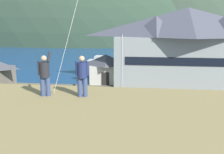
{
  "coord_description": "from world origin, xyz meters",
  "views": [
    {
      "loc": [
        3.3,
        -17.48,
        8.72
      ],
      "look_at": [
        -0.03,
        9.0,
        3.14
      ],
      "focal_mm": 40.64,
      "sensor_mm": 36.0,
      "label": 1
    }
  ],
  "objects_px": {
    "moored_boat_wharfside": "(94,67)",
    "parked_car_corner_spot": "(217,127)",
    "person_kite_flyer": "(45,74)",
    "moored_boat_inner_slip": "(100,62)",
    "parking_light_pole": "(122,63)",
    "wharf_dock": "(114,66)",
    "parked_car_lone_by_shed": "(122,125)",
    "parked_car_back_row_right": "(10,98)",
    "moored_boat_outer_mooring": "(132,64)",
    "parked_car_mid_row_far": "(154,102)",
    "harbor_lodge": "(187,43)",
    "parked_car_front_row_red": "(55,97)",
    "parked_car_mid_row_center": "(59,126)",
    "person_companion": "(82,75)",
    "storage_shed_waterside": "(106,68)"
  },
  "relations": [
    {
      "from": "wharf_dock",
      "to": "parked_car_corner_spot",
      "type": "height_order",
      "value": "parked_car_corner_spot"
    },
    {
      "from": "harbor_lodge",
      "to": "parked_car_back_row_right",
      "type": "height_order",
      "value": "harbor_lodge"
    },
    {
      "from": "wharf_dock",
      "to": "parking_light_pole",
      "type": "relative_size",
      "value": 1.57
    },
    {
      "from": "parked_car_front_row_red",
      "to": "parked_car_lone_by_shed",
      "type": "bearing_deg",
      "value": -40.82
    },
    {
      "from": "parked_car_back_row_right",
      "to": "parked_car_mid_row_far",
      "type": "bearing_deg",
      "value": 2.82
    },
    {
      "from": "wharf_dock",
      "to": "parking_light_pole",
      "type": "height_order",
      "value": "parking_light_pole"
    },
    {
      "from": "moored_boat_wharfside",
      "to": "parked_car_corner_spot",
      "type": "bearing_deg",
      "value": -61.71
    },
    {
      "from": "harbor_lodge",
      "to": "person_companion",
      "type": "distance_m",
      "value": 29.99
    },
    {
      "from": "person_kite_flyer",
      "to": "harbor_lodge",
      "type": "bearing_deg",
      "value": 70.06
    },
    {
      "from": "storage_shed_waterside",
      "to": "wharf_dock",
      "type": "relative_size",
      "value": 0.46
    },
    {
      "from": "moored_boat_outer_mooring",
      "to": "parked_car_mid_row_far",
      "type": "xyz_separation_m",
      "value": [
        3.55,
        -26.59,
        0.34
      ]
    },
    {
      "from": "parked_car_mid_row_far",
      "to": "parked_car_front_row_red",
      "type": "bearing_deg",
      "value": 178.93
    },
    {
      "from": "harbor_lodge",
      "to": "moored_boat_outer_mooring",
      "type": "bearing_deg",
      "value": 124.41
    },
    {
      "from": "parking_light_pole",
      "to": "storage_shed_waterside",
      "type": "bearing_deg",
      "value": 108.84
    },
    {
      "from": "moored_boat_inner_slip",
      "to": "parked_car_corner_spot",
      "type": "height_order",
      "value": "moored_boat_inner_slip"
    },
    {
      "from": "parked_car_lone_by_shed",
      "to": "person_kite_flyer",
      "type": "relative_size",
      "value": 2.29
    },
    {
      "from": "parked_car_front_row_red",
      "to": "parked_car_back_row_right",
      "type": "relative_size",
      "value": 0.99
    },
    {
      "from": "harbor_lodge",
      "to": "parked_car_lone_by_shed",
      "type": "bearing_deg",
      "value": -110.89
    },
    {
      "from": "parked_car_mid_row_far",
      "to": "parked_car_mid_row_center",
      "type": "bearing_deg",
      "value": -136.31
    },
    {
      "from": "moored_boat_inner_slip",
      "to": "parking_light_pole",
      "type": "distance_m",
      "value": 26.04
    },
    {
      "from": "moored_boat_outer_mooring",
      "to": "moored_boat_inner_slip",
      "type": "distance_m",
      "value": 7.13
    },
    {
      "from": "parked_car_lone_by_shed",
      "to": "person_kite_flyer",
      "type": "height_order",
      "value": "person_kite_flyer"
    },
    {
      "from": "parking_light_pole",
      "to": "parked_car_corner_spot",
      "type": "bearing_deg",
      "value": -48.72
    },
    {
      "from": "person_companion",
      "to": "parked_car_mid_row_far",
      "type": "bearing_deg",
      "value": 75.76
    },
    {
      "from": "moored_boat_inner_slip",
      "to": "parking_light_pole",
      "type": "height_order",
      "value": "parking_light_pole"
    },
    {
      "from": "harbor_lodge",
      "to": "parking_light_pole",
      "type": "relative_size",
      "value": 2.92
    },
    {
      "from": "parked_car_corner_spot",
      "to": "storage_shed_waterside",
      "type": "bearing_deg",
      "value": 121.16
    },
    {
      "from": "moored_boat_wharfside",
      "to": "moored_boat_inner_slip",
      "type": "bearing_deg",
      "value": 89.14
    },
    {
      "from": "parked_car_corner_spot",
      "to": "person_kite_flyer",
      "type": "height_order",
      "value": "person_kite_flyer"
    },
    {
      "from": "parked_car_lone_by_shed",
      "to": "parked_car_back_row_right",
      "type": "relative_size",
      "value": 0.98
    },
    {
      "from": "storage_shed_waterside",
      "to": "person_kite_flyer",
      "type": "relative_size",
      "value": 2.95
    },
    {
      "from": "parked_car_front_row_red",
      "to": "parking_light_pole",
      "type": "bearing_deg",
      "value": 23.72
    },
    {
      "from": "harbor_lodge",
      "to": "parked_car_front_row_red",
      "type": "distance_m",
      "value": 21.36
    },
    {
      "from": "moored_boat_wharfside",
      "to": "parked_car_mid_row_center",
      "type": "height_order",
      "value": "moored_boat_wharfside"
    },
    {
      "from": "moored_boat_wharfside",
      "to": "person_companion",
      "type": "relative_size",
      "value": 4.5
    },
    {
      "from": "harbor_lodge",
      "to": "moored_boat_wharfside",
      "type": "bearing_deg",
      "value": 152.81
    },
    {
      "from": "harbor_lodge",
      "to": "parked_car_front_row_red",
      "type": "bearing_deg",
      "value": -138.54
    },
    {
      "from": "parked_car_mid_row_center",
      "to": "parked_car_corner_spot",
      "type": "distance_m",
      "value": 12.07
    },
    {
      "from": "parked_car_front_row_red",
      "to": "parked_car_corner_spot",
      "type": "relative_size",
      "value": 0.99
    },
    {
      "from": "parked_car_mid_row_far",
      "to": "person_companion",
      "type": "relative_size",
      "value": 2.46
    },
    {
      "from": "parked_car_mid_row_center",
      "to": "parking_light_pole",
      "type": "xyz_separation_m",
      "value": [
        3.93,
        10.42,
        3.35
      ]
    },
    {
      "from": "parking_light_pole",
      "to": "person_companion",
      "type": "bearing_deg",
      "value": -90.37
    },
    {
      "from": "moored_boat_wharfside",
      "to": "parked_car_mid_row_far",
      "type": "xyz_separation_m",
      "value": [
        10.62,
        -22.04,
        0.34
      ]
    },
    {
      "from": "person_companion",
      "to": "person_kite_flyer",
      "type": "bearing_deg",
      "value": -176.81
    },
    {
      "from": "parked_car_corner_spot",
      "to": "parking_light_pole",
      "type": "xyz_separation_m",
      "value": [
        -8.08,
        9.21,
        3.35
      ]
    },
    {
      "from": "parked_car_mid_row_center",
      "to": "parked_car_front_row_red",
      "type": "bearing_deg",
      "value": 111.71
    },
    {
      "from": "moored_boat_wharfside",
      "to": "person_kite_flyer",
      "type": "xyz_separation_m",
      "value": [
        5.29,
        -36.82,
        5.94
      ]
    },
    {
      "from": "person_companion",
      "to": "parked_car_back_row_right",
      "type": "bearing_deg",
      "value": 129.06
    },
    {
      "from": "moored_boat_wharfside",
      "to": "parked_car_lone_by_shed",
      "type": "relative_size",
      "value": 1.84
    },
    {
      "from": "parked_car_front_row_red",
      "to": "parked_car_corner_spot",
      "type": "bearing_deg",
      "value": -22.48
    }
  ]
}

